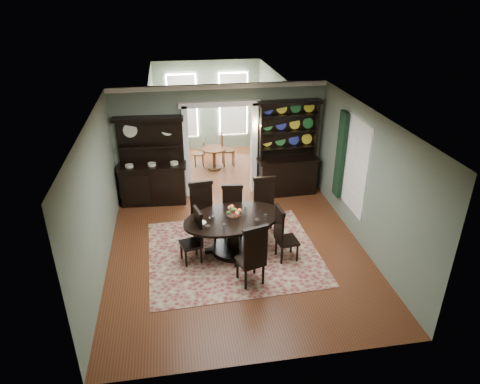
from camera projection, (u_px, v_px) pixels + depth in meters
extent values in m
cube|color=brown|center=(238.00, 253.00, 9.27)|extent=(5.50, 6.00, 0.01)
cube|color=silver|center=(238.00, 118.00, 7.93)|extent=(5.50, 6.00, 0.01)
cube|color=slate|center=(97.00, 201.00, 8.20)|extent=(0.01, 6.00, 3.00)
cube|color=slate|center=(367.00, 181.00, 8.99)|extent=(0.01, 6.00, 3.00)
cube|color=slate|center=(271.00, 285.00, 5.95)|extent=(5.50, 0.01, 3.00)
cube|color=slate|center=(150.00, 145.00, 10.99)|extent=(1.85, 0.01, 3.00)
cube|color=slate|center=(288.00, 137.00, 11.51)|extent=(1.85, 0.01, 3.00)
cube|color=slate|center=(219.00, 94.00, 10.69)|extent=(1.80, 0.01, 0.50)
cube|color=white|center=(219.00, 86.00, 10.56)|extent=(5.50, 0.10, 0.12)
cube|color=brown|center=(215.00, 168.00, 13.47)|extent=(3.50, 3.50, 0.01)
cube|color=silver|center=(212.00, 70.00, 12.13)|extent=(3.50, 3.50, 0.01)
cube|color=slate|center=(154.00, 124.00, 12.54)|extent=(0.01, 3.50, 3.00)
cube|color=slate|center=(270.00, 119.00, 13.04)|extent=(0.01, 3.50, 3.00)
cube|color=slate|center=(208.00, 106.00, 14.34)|extent=(3.50, 0.01, 3.00)
cube|color=white|center=(182.00, 106.00, 14.15)|extent=(1.05, 0.06, 2.20)
cube|color=white|center=(233.00, 104.00, 14.40)|extent=(1.05, 0.06, 2.20)
cube|color=white|center=(187.00, 152.00, 11.23)|extent=(0.14, 0.25, 2.50)
cube|color=white|center=(254.00, 148.00, 11.49)|extent=(0.14, 0.25, 2.50)
cube|color=white|center=(219.00, 103.00, 10.80)|extent=(2.08, 0.25, 0.14)
cube|color=white|center=(356.00, 166.00, 9.47)|extent=(0.02, 1.10, 2.00)
cube|color=white|center=(355.00, 166.00, 9.47)|extent=(0.01, 1.22, 2.12)
cube|color=black|center=(341.00, 155.00, 10.06)|extent=(0.10, 0.35, 2.10)
cube|color=#B57430|center=(256.00, 127.00, 11.16)|extent=(0.08, 0.05, 0.18)
sphere|color=#FFD88C|center=(254.00, 126.00, 10.97)|extent=(0.07, 0.07, 0.07)
sphere|color=#FFD88C|center=(261.00, 126.00, 11.00)|extent=(0.07, 0.07, 0.07)
cube|color=maroon|center=(233.00, 252.00, 9.27)|extent=(3.70, 3.25, 0.01)
ellipsoid|color=black|center=(233.00, 219.00, 8.97)|extent=(2.37, 1.79, 0.06)
cylinder|color=black|center=(233.00, 220.00, 8.98)|extent=(2.36, 2.36, 0.03)
cylinder|color=black|center=(233.00, 234.00, 9.14)|extent=(0.27, 0.27, 0.74)
cylinder|color=black|center=(233.00, 249.00, 9.30)|extent=(0.94, 0.94, 0.11)
cylinder|color=silver|center=(234.00, 216.00, 8.97)|extent=(0.30, 0.30, 0.05)
cube|color=black|center=(204.00, 223.00, 9.44)|extent=(0.55, 0.53, 0.06)
cube|color=black|center=(201.00, 201.00, 9.43)|extent=(0.50, 0.11, 0.84)
cube|color=black|center=(200.00, 183.00, 9.24)|extent=(0.54, 0.14, 0.09)
cylinder|color=black|center=(198.00, 238.00, 9.33)|extent=(0.05, 0.05, 0.50)
cylinder|color=black|center=(215.00, 235.00, 9.43)|extent=(0.05, 0.05, 0.50)
cylinder|color=black|center=(194.00, 229.00, 9.66)|extent=(0.05, 0.05, 0.50)
cylinder|color=black|center=(211.00, 227.00, 9.76)|extent=(0.05, 0.05, 0.50)
cube|color=black|center=(233.00, 221.00, 9.59)|extent=(0.50, 0.48, 0.06)
cube|color=black|center=(232.00, 202.00, 9.59)|extent=(0.45, 0.11, 0.75)
cube|color=black|center=(232.00, 186.00, 9.42)|extent=(0.49, 0.13, 0.08)
cylinder|color=black|center=(225.00, 234.00, 9.53)|extent=(0.05, 0.05, 0.45)
cylinder|color=black|center=(241.00, 234.00, 9.54)|extent=(0.05, 0.05, 0.45)
cylinder|color=black|center=(225.00, 226.00, 9.84)|extent=(0.05, 0.05, 0.45)
cylinder|color=black|center=(240.00, 226.00, 9.85)|extent=(0.05, 0.05, 0.45)
cube|color=black|center=(265.00, 215.00, 9.77)|extent=(0.48, 0.46, 0.06)
cube|color=black|center=(264.00, 195.00, 9.76)|extent=(0.48, 0.05, 0.81)
cube|color=black|center=(264.00, 179.00, 9.58)|extent=(0.52, 0.07, 0.08)
cylinder|color=black|center=(259.00, 229.00, 9.68)|extent=(0.05, 0.05, 0.48)
cylinder|color=black|center=(275.00, 228.00, 9.73)|extent=(0.05, 0.05, 0.48)
cylinder|color=black|center=(256.00, 221.00, 10.01)|extent=(0.05, 0.05, 0.48)
cylinder|color=black|center=(271.00, 220.00, 10.06)|extent=(0.05, 0.05, 0.48)
cube|color=black|center=(191.00, 244.00, 8.81)|extent=(0.50, 0.51, 0.05)
cube|color=black|center=(198.00, 227.00, 8.71)|extent=(0.15, 0.42, 0.71)
cube|color=black|center=(198.00, 211.00, 8.55)|extent=(0.18, 0.46, 0.07)
cylinder|color=black|center=(181.00, 250.00, 8.97)|extent=(0.05, 0.05, 0.42)
cylinder|color=black|center=(186.00, 259.00, 8.71)|extent=(0.05, 0.05, 0.42)
cylinder|color=black|center=(196.00, 247.00, 9.09)|extent=(0.05, 0.05, 0.42)
cylinder|color=black|center=(201.00, 255.00, 8.83)|extent=(0.05, 0.05, 0.42)
cube|color=black|center=(287.00, 241.00, 8.89)|extent=(0.47, 0.48, 0.06)
cube|color=black|center=(279.00, 226.00, 8.67)|extent=(0.10, 0.44, 0.74)
cube|color=black|center=(280.00, 210.00, 8.50)|extent=(0.12, 0.48, 0.08)
cylinder|color=black|center=(297.00, 253.00, 8.88)|extent=(0.05, 0.05, 0.44)
cylinder|color=black|center=(291.00, 244.00, 9.18)|extent=(0.05, 0.05, 0.44)
cylinder|color=black|center=(282.00, 255.00, 8.80)|extent=(0.05, 0.05, 0.44)
cylinder|color=black|center=(276.00, 246.00, 9.09)|extent=(0.05, 0.05, 0.44)
cube|color=black|center=(250.00, 261.00, 8.18)|extent=(0.58, 0.57, 0.06)
cube|color=black|center=(256.00, 249.00, 7.83)|extent=(0.47, 0.18, 0.81)
cube|color=black|center=(256.00, 229.00, 7.64)|extent=(0.52, 0.21, 0.08)
cylinder|color=black|center=(254.00, 264.00, 8.51)|extent=(0.05, 0.05, 0.48)
cylinder|color=black|center=(238.00, 268.00, 8.37)|extent=(0.05, 0.05, 0.48)
cylinder|color=black|center=(263.00, 274.00, 8.20)|extent=(0.05, 0.05, 0.48)
cylinder|color=black|center=(246.00, 279.00, 8.06)|extent=(0.05, 0.05, 0.48)
cube|color=black|center=(154.00, 184.00, 11.16)|extent=(1.67, 0.66, 1.02)
cube|color=black|center=(152.00, 166.00, 10.92)|extent=(1.77, 0.72, 0.05)
cube|color=black|center=(150.00, 140.00, 10.85)|extent=(1.64, 0.18, 1.21)
cube|color=black|center=(150.00, 146.00, 10.81)|extent=(1.60, 0.38, 0.04)
cube|color=black|center=(148.00, 119.00, 10.48)|extent=(1.76, 0.46, 0.08)
cube|color=black|center=(287.00, 176.00, 11.66)|extent=(1.55, 0.60, 0.98)
cube|color=black|center=(288.00, 159.00, 11.44)|extent=(1.66, 0.66, 0.04)
cube|color=black|center=(287.00, 130.00, 11.29)|extent=(1.53, 0.12, 1.49)
cube|color=black|center=(261.00, 132.00, 11.09)|extent=(0.06, 0.29, 1.53)
cube|color=black|center=(316.00, 130.00, 11.30)|extent=(0.06, 0.29, 1.53)
cube|color=black|center=(290.00, 102.00, 10.84)|extent=(1.65, 0.41, 0.09)
cube|color=black|center=(287.00, 147.00, 11.39)|extent=(1.54, 0.34, 0.03)
cube|color=black|center=(288.00, 131.00, 11.20)|extent=(1.54, 0.34, 0.03)
cube|color=black|center=(289.00, 115.00, 11.00)|extent=(1.54, 0.34, 0.03)
cylinder|color=#532F17|center=(214.00, 149.00, 13.06)|extent=(0.75, 0.75, 0.04)
cylinder|color=#532F17|center=(214.00, 159.00, 13.21)|extent=(0.09, 0.09, 0.65)
cylinder|color=#532F17|center=(215.00, 168.00, 13.35)|extent=(0.41, 0.41, 0.06)
cylinder|color=#532F17|center=(199.00, 154.00, 13.42)|extent=(0.36, 0.36, 0.04)
cube|color=#532F17|center=(204.00, 147.00, 13.34)|extent=(0.03, 0.32, 0.44)
cylinder|color=#532F17|center=(195.00, 159.00, 13.60)|extent=(0.03, 0.03, 0.40)
cylinder|color=#532F17|center=(195.00, 161.00, 13.38)|extent=(0.03, 0.03, 0.40)
cylinder|color=#532F17|center=(203.00, 158.00, 13.64)|extent=(0.03, 0.03, 0.40)
cylinder|color=#532F17|center=(203.00, 161.00, 13.42)|extent=(0.03, 0.03, 0.40)
cylinder|color=#532F17|center=(228.00, 150.00, 13.43)|extent=(0.45, 0.45, 0.04)
cube|color=#532F17|center=(222.00, 142.00, 13.28)|extent=(0.05, 0.40, 0.56)
cylinder|color=#532F17|center=(234.00, 159.00, 13.44)|extent=(0.04, 0.04, 0.50)
cylinder|color=#532F17|center=(232.00, 155.00, 13.71)|extent=(0.04, 0.04, 0.50)
cylinder|color=#532F17|center=(224.00, 160.00, 13.38)|extent=(0.04, 0.04, 0.50)
cylinder|color=#532F17|center=(223.00, 156.00, 13.66)|extent=(0.04, 0.04, 0.50)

